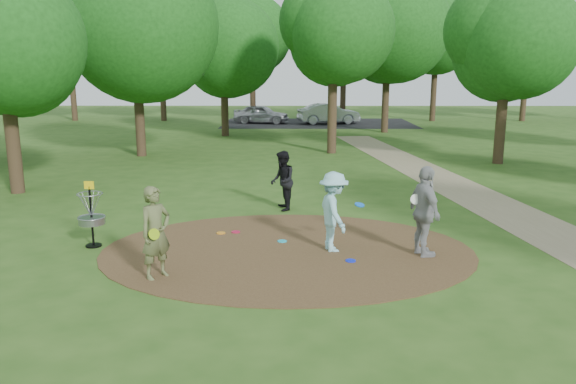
{
  "coord_description": "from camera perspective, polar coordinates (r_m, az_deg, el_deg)",
  "views": [
    {
      "loc": [
        0.11,
        -12.08,
        4.04
      ],
      "look_at": [
        0.0,
        1.2,
        1.1
      ],
      "focal_mm": 35.0,
      "sensor_mm": 36.0,
      "label": 1
    }
  ],
  "objects": [
    {
      "name": "player_throwing_with_disc",
      "position": [
        12.55,
        4.65,
        -2.03
      ],
      "size": [
        1.21,
        1.3,
        1.81
      ],
      "color": "#97D9E1",
      "rests_on": "ground"
    },
    {
      "name": "disc_ground_blue",
      "position": [
        12.11,
        6.38,
        -6.94
      ],
      "size": [
        0.22,
        0.22,
        0.02
      ],
      "primitive_type": "cylinder",
      "color": "#0E21F0",
      "rests_on": "dirt_clearing"
    },
    {
      "name": "disc_ground_cyan",
      "position": [
        13.34,
        -0.6,
        -5.01
      ],
      "size": [
        0.22,
        0.22,
        0.02
      ],
      "primitive_type": "cylinder",
      "color": "#1BBADA",
      "rests_on": "dirt_clearing"
    },
    {
      "name": "disc_ground_orange",
      "position": [
        14.08,
        -6.83,
        -4.15
      ],
      "size": [
        0.22,
        0.22,
        0.02
      ],
      "primitive_type": "cylinder",
      "color": "orange",
      "rests_on": "dirt_clearing"
    },
    {
      "name": "tree_ring",
      "position": [
        22.22,
        2.03,
        15.71
      ],
      "size": [
        37.12,
        46.06,
        9.56
      ],
      "color": "#332316",
      "rests_on": "ground"
    },
    {
      "name": "disc_ground_red",
      "position": [
        14.14,
        -5.33,
        -4.05
      ],
      "size": [
        0.22,
        0.22,
        0.02
      ],
      "primitive_type": "cylinder",
      "color": "#BB123A",
      "rests_on": "dirt_clearing"
    },
    {
      "name": "car_right",
      "position": [
        41.87,
        4.14,
        7.94
      ],
      "size": [
        4.73,
        2.46,
        1.49
      ],
      "primitive_type": "imported",
      "rotation": [
        0.0,
        0.0,
        1.78
      ],
      "color": "#9CA1A4",
      "rests_on": "ground"
    },
    {
      "name": "disc_golf_basket",
      "position": [
        13.58,
        -19.39,
        -1.71
      ],
      "size": [
        0.63,
        0.63,
        1.54
      ],
      "color": "black",
      "rests_on": "ground"
    },
    {
      "name": "ground",
      "position": [
        12.74,
        -0.05,
        -6.01
      ],
      "size": [
        100.0,
        100.0,
        0.0
      ],
      "primitive_type": "plane",
      "color": "#2D5119",
      "rests_on": "ground"
    },
    {
      "name": "footpath",
      "position": [
        15.98,
        24.07,
        -3.26
      ],
      "size": [
        7.55,
        39.89,
        0.01
      ],
      "primitive_type": "cube",
      "rotation": [
        0.0,
        0.0,
        0.14
      ],
      "color": "#8C7A5B",
      "rests_on": "ground"
    },
    {
      "name": "player_waiting_with_disc",
      "position": [
        12.48,
        13.73,
        -1.96
      ],
      "size": [
        0.77,
        1.26,
        2.01
      ],
      "color": "#949597",
      "rests_on": "ground"
    },
    {
      "name": "player_walking_with_disc",
      "position": [
        16.15,
        -0.57,
        1.14
      ],
      "size": [
        0.76,
        0.92,
        1.73
      ],
      "color": "black",
      "rests_on": "ground"
    },
    {
      "name": "dirt_clearing",
      "position": [
        12.73,
        -0.05,
        -5.97
      ],
      "size": [
        8.4,
        8.4,
        0.02
      ],
      "primitive_type": "cylinder",
      "color": "#47301C",
      "rests_on": "ground"
    },
    {
      "name": "car_left",
      "position": [
        42.08,
        -2.73,
        7.91
      ],
      "size": [
        4.32,
        2.38,
        1.39
      ],
      "primitive_type": "imported",
      "rotation": [
        0.0,
        0.0,
        1.38
      ],
      "color": "#9C9DA3",
      "rests_on": "ground"
    },
    {
      "name": "player_observer_with_disc",
      "position": [
        11.19,
        -13.29,
        -4.06
      ],
      "size": [
        0.77,
        0.8,
        1.84
      ],
      "color": "#5A6238",
      "rests_on": "ground"
    },
    {
      "name": "parking_lot",
      "position": [
        42.31,
        3.07,
        7.0
      ],
      "size": [
        14.0,
        8.0,
        0.01
      ],
      "primitive_type": "cube",
      "color": "black",
      "rests_on": "ground"
    }
  ]
}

